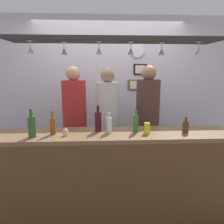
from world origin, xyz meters
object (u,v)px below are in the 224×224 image
object	(u,v)px
bottle_beer_green_import	(136,123)
wall_clock	(137,51)
person_middle_white_patterned_shirt	(108,116)
drink_can	(147,128)
bottle_beer_brown_stubby	(186,126)
bottle_champagne_green	(32,126)
person_right_brown_shirt	(148,114)
picture_frame_lower_pair	(136,85)
bottle_wine_dark_red	(98,121)
cupcake	(66,132)
picture_frame_upper_small	(140,69)
bottle_beer_amber_tall	(53,125)
person_left_red_shirt	(75,115)
bottle_soda_clear	(109,125)

from	to	relation	value
bottle_beer_green_import	wall_clock	size ratio (longest dim) A/B	1.18
person_middle_white_patterned_shirt	drink_can	distance (m)	0.87
bottle_beer_brown_stubby	bottle_champagne_green	world-z (taller)	bottle_champagne_green
person_right_brown_shirt	picture_frame_lower_pair	bearing A→B (deg)	94.72
bottle_champagne_green	drink_can	bearing A→B (deg)	2.96
bottle_wine_dark_red	cupcake	distance (m)	0.39
person_middle_white_patterned_shirt	bottle_champagne_green	size ratio (longest dim) A/B	5.75
picture_frame_lower_pair	picture_frame_upper_small	size ratio (longest dim) A/B	1.36
bottle_beer_green_import	person_right_brown_shirt	bearing A→B (deg)	67.53
bottle_champagne_green	bottle_beer_brown_stubby	bearing A→B (deg)	2.64
bottle_champagne_green	picture_frame_lower_pair	xyz separation A→B (m)	(1.35, 1.52, 0.32)
bottle_beer_amber_tall	bottle_beer_brown_stubby	bearing A→B (deg)	-0.72
person_right_brown_shirt	bottle_champagne_green	distance (m)	1.63
bottle_wine_dark_red	wall_clock	size ratio (longest dim) A/B	1.36
bottle_beer_brown_stubby	bottle_wine_dark_red	bearing A→B (deg)	173.36
bottle_champagne_green	bottle_wine_dark_red	world-z (taller)	same
bottle_beer_green_import	wall_clock	world-z (taller)	wall_clock
person_left_red_shirt	cupcake	xyz separation A→B (m)	(-0.01, -0.80, -0.02)
person_left_red_shirt	bottle_beer_green_import	world-z (taller)	person_left_red_shirt
person_middle_white_patterned_shirt	drink_can	size ratio (longest dim) A/B	14.14
bottle_beer_brown_stubby	person_left_red_shirt	bearing A→B (deg)	150.45
person_left_red_shirt	bottle_wine_dark_red	size ratio (longest dim) A/B	5.85
person_left_red_shirt	bottle_wine_dark_red	bearing A→B (deg)	-61.75
bottle_beer_brown_stubby	picture_frame_lower_pair	distance (m)	1.52
bottle_beer_brown_stubby	bottle_beer_amber_tall	xyz separation A→B (m)	(-1.48, 0.02, 0.03)
picture_frame_upper_small	picture_frame_lower_pair	bearing A→B (deg)	180.00
bottle_wine_dark_red	picture_frame_upper_small	xyz separation A→B (m)	(0.72, 1.33, 0.59)
cupcake	picture_frame_lower_pair	bearing A→B (deg)	55.84
bottle_beer_brown_stubby	wall_clock	world-z (taller)	wall_clock
picture_frame_lower_pair	wall_clock	world-z (taller)	wall_clock
person_right_brown_shirt	bottle_beer_brown_stubby	world-z (taller)	person_right_brown_shirt
bottle_beer_amber_tall	wall_clock	bearing A→B (deg)	50.79
person_right_brown_shirt	drink_can	xyz separation A→B (m)	(-0.17, -0.77, -0.00)
person_left_red_shirt	bottle_beer_brown_stubby	distance (m)	1.53
wall_clock	bottle_champagne_green	bearing A→B (deg)	-131.77
bottle_beer_green_import	bottle_beer_amber_tall	distance (m)	0.92
bottle_beer_brown_stubby	wall_clock	bearing A→B (deg)	102.73
picture_frame_lower_pair	drink_can	bearing A→B (deg)	-94.58
picture_frame_upper_small	wall_clock	size ratio (longest dim) A/B	1.00
person_left_red_shirt	bottle_beer_brown_stubby	world-z (taller)	person_left_red_shirt
drink_can	picture_frame_lower_pair	xyz separation A→B (m)	(0.12, 1.45, 0.38)
bottle_wine_dark_red	cupcake	world-z (taller)	bottle_wine_dark_red
bottle_soda_clear	drink_can	xyz separation A→B (m)	(0.42, -0.06, -0.03)
person_left_red_shirt	person_middle_white_patterned_shirt	bearing A→B (deg)	0.00
person_middle_white_patterned_shirt	picture_frame_upper_small	xyz separation A→B (m)	(0.58, 0.69, 0.67)
bottle_champagne_green	wall_clock	xyz separation A→B (m)	(1.35, 1.51, 0.89)
bottle_champagne_green	bottle_soda_clear	world-z (taller)	bottle_champagne_green
person_middle_white_patterned_shirt	cupcake	world-z (taller)	person_middle_white_patterned_shirt
person_right_brown_shirt	picture_frame_upper_small	world-z (taller)	picture_frame_upper_small
person_left_red_shirt	wall_clock	xyz separation A→B (m)	(1.00, 0.68, 0.96)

